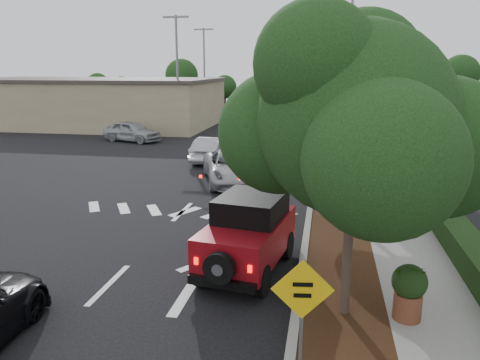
# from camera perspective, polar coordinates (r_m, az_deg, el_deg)

# --- Properties ---
(ground) EXTENTS (120.00, 120.00, 0.00)m
(ground) POSITION_cam_1_polar(r_m,az_deg,el_deg) (12.12, -15.71, -12.18)
(ground) COLOR black
(ground) RESTS_ON ground
(curb) EXTENTS (0.20, 70.00, 0.15)m
(curb) POSITION_cam_1_polar(r_m,az_deg,el_deg) (22.32, 9.03, 0.25)
(curb) COLOR #9E9B93
(curb) RESTS_ON ground
(planting_strip) EXTENTS (1.80, 70.00, 0.12)m
(planting_strip) POSITION_cam_1_polar(r_m,az_deg,el_deg) (22.32, 11.59, 0.10)
(planting_strip) COLOR black
(planting_strip) RESTS_ON ground
(sidewalk) EXTENTS (2.00, 70.00, 0.12)m
(sidewalk) POSITION_cam_1_polar(r_m,az_deg,el_deg) (22.45, 16.44, -0.11)
(sidewalk) COLOR gray
(sidewalk) RESTS_ON ground
(hedge) EXTENTS (0.80, 70.00, 0.80)m
(hedge) POSITION_cam_1_polar(r_m,az_deg,el_deg) (22.57, 20.03, 0.58)
(hedge) COLOR black
(hedge) RESTS_ON ground
(commercial_building) EXTENTS (22.00, 12.00, 4.00)m
(commercial_building) POSITION_cam_1_polar(r_m,az_deg,el_deg) (45.07, -17.62, 8.96)
(commercial_building) COLOR gray
(commercial_building) RESTS_ON ground
(transmission_tower) EXTENTS (7.00, 4.00, 28.00)m
(transmission_tower) POSITION_cam_1_polar(r_m,az_deg,el_deg) (57.96, 11.50, 8.23)
(transmission_tower) COLOR slate
(transmission_tower) RESTS_ON ground
(street_tree_near) EXTENTS (3.80, 3.80, 5.92)m
(street_tree_near) POSITION_cam_1_polar(r_m,az_deg,el_deg) (10.59, 12.53, -15.97)
(street_tree_near) COLOR black
(street_tree_near) RESTS_ON ground
(street_tree_mid) EXTENTS (3.20, 3.20, 5.32)m
(street_tree_mid) POSITION_cam_1_polar(r_m,az_deg,el_deg) (17.04, 11.83, -4.35)
(street_tree_mid) COLOR black
(street_tree_mid) RESTS_ON ground
(street_tree_far) EXTENTS (3.40, 3.40, 5.62)m
(street_tree_far) POSITION_cam_1_polar(r_m,az_deg,el_deg) (23.31, 11.55, 0.52)
(street_tree_far) COLOR black
(street_tree_far) RESTS_ON ground
(light_pole_a) EXTENTS (2.00, 0.22, 9.00)m
(light_pole_a) POSITION_cam_1_polar(r_m,az_deg,el_deg) (37.90, -7.41, 5.67)
(light_pole_a) COLOR slate
(light_pole_a) RESTS_ON ground
(light_pole_b) EXTENTS (2.00, 0.22, 9.00)m
(light_pole_b) POSITION_cam_1_polar(r_m,az_deg,el_deg) (49.62, -4.27, 7.60)
(light_pole_b) COLOR slate
(light_pole_b) RESTS_ON ground
(red_jeep) EXTENTS (2.22, 3.98, 1.96)m
(red_jeep) POSITION_cam_1_polar(r_m,az_deg,el_deg) (12.20, 1.22, -6.39)
(red_jeep) COLOR black
(red_jeep) RESTS_ON ground
(silver_suv_ahead) EXTENTS (3.92, 5.64, 1.43)m
(silver_suv_ahead) POSITION_cam_1_polar(r_m,az_deg,el_deg) (21.32, -0.91, 1.56)
(silver_suv_ahead) COLOR #9DA0A4
(silver_suv_ahead) RESTS_ON ground
(silver_sedan_oncoming) EXTENTS (1.58, 4.22, 1.38)m
(silver_sedan_oncoming) POSITION_cam_1_polar(r_m,az_deg,el_deg) (26.29, -3.42, 3.78)
(silver_sedan_oncoming) COLOR #A5A7AC
(silver_sedan_oncoming) RESTS_ON ground
(parked_suv) EXTENTS (4.62, 2.96, 1.46)m
(parked_suv) POSITION_cam_1_polar(r_m,az_deg,el_deg) (34.24, -13.04, 5.82)
(parked_suv) COLOR #A0A3A7
(parked_suv) RESTS_ON ground
(speed_hump_sign) EXTENTS (1.00, 0.15, 2.14)m
(speed_hump_sign) POSITION_cam_1_polar(r_m,az_deg,el_deg) (7.77, 7.56, -14.83)
(speed_hump_sign) COLOR slate
(speed_hump_sign) RESTS_ON ground
(terracotta_planter) EXTENTS (0.71, 0.71, 1.24)m
(terracotta_planter) POSITION_cam_1_polar(r_m,az_deg,el_deg) (10.31, 19.92, -12.11)
(terracotta_planter) COLOR brown
(terracotta_planter) RESTS_ON ground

